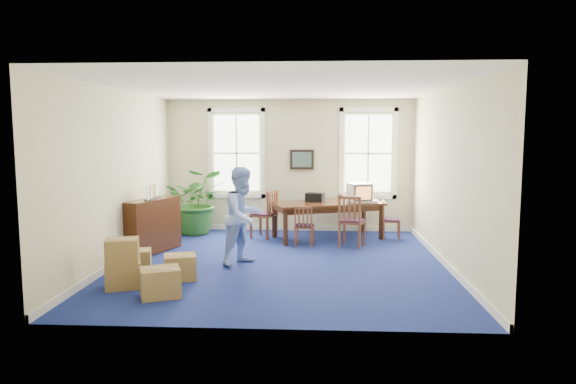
{
  "coord_description": "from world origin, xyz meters",
  "views": [
    {
      "loc": [
        0.62,
        -9.26,
        2.37
      ],
      "look_at": [
        0.1,
        0.6,
        1.25
      ],
      "focal_mm": 32.0,
      "sensor_mm": 36.0,
      "label": 1
    }
  ],
  "objects_px": {
    "cardboard_boxes": "(138,261)",
    "crt_tv": "(359,193)",
    "conference_table": "(327,220)",
    "chair_near_left": "(304,226)",
    "potted_plant": "(197,201)",
    "man": "(243,216)",
    "credenza": "(152,226)"
  },
  "relations": [
    {
      "from": "crt_tv",
      "to": "cardboard_boxes",
      "type": "distance_m",
      "value": 5.47
    },
    {
      "from": "man",
      "to": "cardboard_boxes",
      "type": "xyz_separation_m",
      "value": [
        -1.46,
        -1.45,
        -0.49
      ]
    },
    {
      "from": "conference_table",
      "to": "chair_near_left",
      "type": "relative_size",
      "value": 2.81
    },
    {
      "from": "chair_near_left",
      "to": "credenza",
      "type": "height_order",
      "value": "credenza"
    },
    {
      "from": "potted_plant",
      "to": "cardboard_boxes",
      "type": "relative_size",
      "value": 1.1
    },
    {
      "from": "crt_tv",
      "to": "cardboard_boxes",
      "type": "relative_size",
      "value": 0.36
    },
    {
      "from": "chair_near_left",
      "to": "potted_plant",
      "type": "xyz_separation_m",
      "value": [
        -2.56,
        1.21,
        0.34
      ]
    },
    {
      "from": "chair_near_left",
      "to": "man",
      "type": "height_order",
      "value": "man"
    },
    {
      "from": "crt_tv",
      "to": "potted_plant",
      "type": "distance_m",
      "value": 3.81
    },
    {
      "from": "conference_table",
      "to": "chair_near_left",
      "type": "height_order",
      "value": "chair_near_left"
    },
    {
      "from": "man",
      "to": "cardboard_boxes",
      "type": "relative_size",
      "value": 1.26
    },
    {
      "from": "chair_near_left",
      "to": "potted_plant",
      "type": "bearing_deg",
      "value": -19.29
    },
    {
      "from": "cardboard_boxes",
      "to": "crt_tv",
      "type": "bearing_deg",
      "value": 46.16
    },
    {
      "from": "conference_table",
      "to": "crt_tv",
      "type": "xyz_separation_m",
      "value": [
        0.72,
        0.06,
        0.63
      ]
    },
    {
      "from": "man",
      "to": "potted_plant",
      "type": "height_order",
      "value": "man"
    },
    {
      "from": "chair_near_left",
      "to": "credenza",
      "type": "bearing_deg",
      "value": 19.98
    },
    {
      "from": "conference_table",
      "to": "chair_near_left",
      "type": "bearing_deg",
      "value": -140.73
    },
    {
      "from": "conference_table",
      "to": "cardboard_boxes",
      "type": "height_order",
      "value": "conference_table"
    },
    {
      "from": "cardboard_boxes",
      "to": "man",
      "type": "bearing_deg",
      "value": 44.73
    },
    {
      "from": "crt_tv",
      "to": "man",
      "type": "height_order",
      "value": "man"
    },
    {
      "from": "credenza",
      "to": "potted_plant",
      "type": "height_order",
      "value": "potted_plant"
    },
    {
      "from": "chair_near_left",
      "to": "credenza",
      "type": "xyz_separation_m",
      "value": [
        -3.03,
        -0.76,
        0.1
      ]
    },
    {
      "from": "man",
      "to": "potted_plant",
      "type": "xyz_separation_m",
      "value": [
        -1.49,
        2.79,
        -0.11
      ]
    },
    {
      "from": "credenza",
      "to": "crt_tv",
      "type": "bearing_deg",
      "value": 42.9
    },
    {
      "from": "crt_tv",
      "to": "man",
      "type": "relative_size",
      "value": 0.29
    },
    {
      "from": "crt_tv",
      "to": "man",
      "type": "distance_m",
      "value": 3.38
    },
    {
      "from": "crt_tv",
      "to": "conference_table",
      "type": "bearing_deg",
      "value": 165.9
    },
    {
      "from": "chair_near_left",
      "to": "conference_table",
      "type": "bearing_deg",
      "value": -115.02
    },
    {
      "from": "crt_tv",
      "to": "potted_plant",
      "type": "bearing_deg",
      "value": 156.71
    },
    {
      "from": "chair_near_left",
      "to": "cardboard_boxes",
      "type": "bearing_deg",
      "value": 55.98
    },
    {
      "from": "conference_table",
      "to": "potted_plant",
      "type": "xyz_separation_m",
      "value": [
        -3.07,
        0.37,
        0.36
      ]
    },
    {
      "from": "chair_near_left",
      "to": "potted_plant",
      "type": "distance_m",
      "value": 2.86
    }
  ]
}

